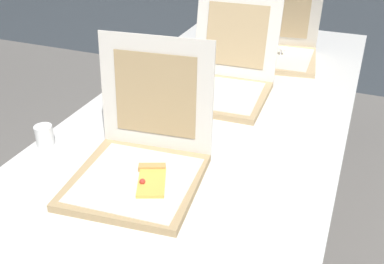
% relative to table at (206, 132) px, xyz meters
% --- Properties ---
extents(table, '(0.93, 2.46, 0.73)m').
position_rel_table_xyz_m(table, '(0.00, 0.00, 0.00)').
color(table, silver).
rests_on(table, ground).
extents(pizza_box_front, '(0.38, 0.41, 0.36)m').
position_rel_table_xyz_m(pizza_box_front, '(-0.06, -0.38, 0.09)').
color(pizza_box_front, tan).
rests_on(pizza_box_front, table).
extents(pizza_box_middle, '(0.36, 0.43, 0.36)m').
position_rel_table_xyz_m(pizza_box_middle, '(-0.02, 0.24, 0.09)').
color(pizza_box_middle, tan).
rests_on(pizza_box_middle, table).
extents(pizza_box_back, '(0.39, 0.39, 0.35)m').
position_rel_table_xyz_m(pizza_box_back, '(0.10, 0.70, 0.09)').
color(pizza_box_back, tan).
rests_on(pizza_box_back, table).
extents(cup_white_mid, '(0.06, 0.06, 0.07)m').
position_rel_table_xyz_m(cup_white_mid, '(-0.31, 0.01, 0.08)').
color(cup_white_mid, white).
rests_on(cup_white_mid, table).
extents(cup_white_far, '(0.06, 0.06, 0.07)m').
position_rel_table_xyz_m(cup_white_far, '(-0.19, 0.42, 0.08)').
color(cup_white_far, white).
rests_on(cup_white_far, table).
extents(cup_white_near_center, '(0.06, 0.06, 0.07)m').
position_rel_table_xyz_m(cup_white_near_center, '(-0.29, -0.15, 0.08)').
color(cup_white_near_center, white).
rests_on(cup_white_near_center, table).
extents(cup_white_near_left, '(0.06, 0.06, 0.07)m').
position_rel_table_xyz_m(cup_white_near_left, '(-0.42, -0.34, 0.08)').
color(cup_white_near_left, white).
rests_on(cup_white_near_left, table).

